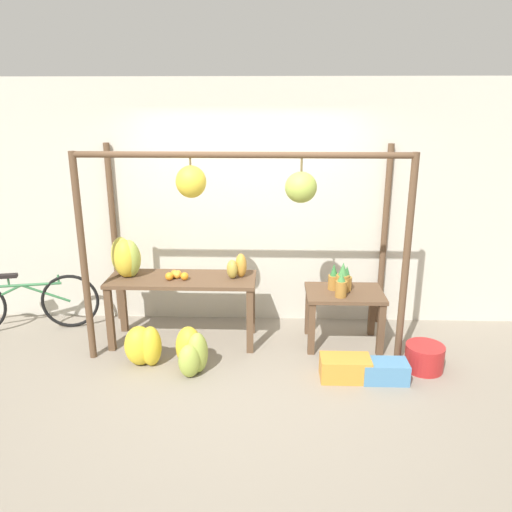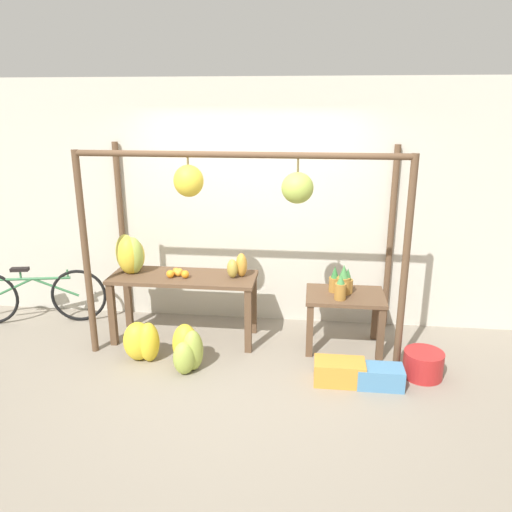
# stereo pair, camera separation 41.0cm
# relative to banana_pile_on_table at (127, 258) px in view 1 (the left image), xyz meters

# --- Properties ---
(ground_plane) EXTENTS (20.00, 20.00, 0.00)m
(ground_plane) POSITION_rel_banana_pile_on_table_xyz_m (1.27, -0.83, -0.94)
(ground_plane) COLOR gray
(shop_wall_back) EXTENTS (8.00, 0.08, 2.80)m
(shop_wall_back) POSITION_rel_banana_pile_on_table_xyz_m (1.27, 0.63, 0.46)
(shop_wall_back) COLOR beige
(shop_wall_back) RESTS_ON ground_plane
(stall_awning) EXTENTS (3.20, 1.15, 2.11)m
(stall_awning) POSITION_rel_banana_pile_on_table_xyz_m (1.29, -0.23, 0.58)
(stall_awning) COLOR brown
(stall_awning) RESTS_ON ground_plane
(display_table_main) EXTENTS (1.57, 0.57, 0.74)m
(display_table_main) POSITION_rel_banana_pile_on_table_xyz_m (0.59, -0.04, -0.32)
(display_table_main) COLOR brown
(display_table_main) RESTS_ON ground_plane
(display_table_side) EXTENTS (0.82, 0.58, 0.61)m
(display_table_side) POSITION_rel_banana_pile_on_table_xyz_m (2.33, -0.05, -0.46)
(display_table_side) COLOR brown
(display_table_side) RESTS_ON ground_plane
(banana_pile_on_table) EXTENTS (0.38, 0.42, 0.42)m
(banana_pile_on_table) POSITION_rel_banana_pile_on_table_xyz_m (0.00, 0.00, 0.00)
(banana_pile_on_table) COLOR #9EB247
(banana_pile_on_table) RESTS_ON display_table_main
(orange_pile) EXTENTS (0.24, 0.18, 0.08)m
(orange_pile) POSITION_rel_banana_pile_on_table_xyz_m (0.54, -0.07, -0.16)
(orange_pile) COLOR orange
(orange_pile) RESTS_ON display_table_main
(pineapple_cluster) EXTENTS (0.25, 0.33, 0.32)m
(pineapple_cluster) POSITION_rel_banana_pile_on_table_xyz_m (2.29, -0.05, -0.21)
(pineapple_cluster) COLOR #B27F38
(pineapple_cluster) RESTS_ON display_table_side
(banana_pile_ground_left) EXTENTS (0.43, 0.34, 0.42)m
(banana_pile_ground_left) POSITION_rel_banana_pile_on_table_xyz_m (0.28, -0.58, -0.73)
(banana_pile_ground_left) COLOR yellow
(banana_pile_ground_left) RESTS_ON ground_plane
(banana_pile_ground_right) EXTENTS (0.43, 0.50, 0.43)m
(banana_pile_ground_right) POSITION_rel_banana_pile_on_table_xyz_m (0.77, -0.68, -0.74)
(banana_pile_ground_right) COLOR #9EB247
(banana_pile_ground_right) RESTS_ON ground_plane
(fruit_crate_white) EXTENTS (0.47, 0.27, 0.22)m
(fruit_crate_white) POSITION_rel_banana_pile_on_table_xyz_m (2.26, -0.78, -0.83)
(fruit_crate_white) COLOR orange
(fruit_crate_white) RESTS_ON ground_plane
(blue_bucket) EXTENTS (0.38, 0.38, 0.26)m
(blue_bucket) POSITION_rel_banana_pile_on_table_xyz_m (3.06, -0.58, -0.81)
(blue_bucket) COLOR #AD2323
(blue_bucket) RESTS_ON ground_plane
(parked_bicycle) EXTENTS (1.64, 0.38, 0.69)m
(parked_bicycle) POSITION_rel_banana_pile_on_table_xyz_m (-1.29, 0.17, -0.60)
(parked_bicycle) COLOR black
(parked_bicycle) RESTS_ON ground_plane
(papaya_pile) EXTENTS (0.26, 0.22, 0.26)m
(papaya_pile) POSITION_rel_banana_pile_on_table_xyz_m (1.18, -0.02, -0.08)
(papaya_pile) COLOR gold
(papaya_pile) RESTS_ON display_table_main
(fruit_crate_purple) EXTENTS (0.43, 0.24, 0.20)m
(fruit_crate_purple) POSITION_rel_banana_pile_on_table_xyz_m (2.63, -0.80, -0.84)
(fruit_crate_purple) COLOR #4C84B2
(fruit_crate_purple) RESTS_ON ground_plane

